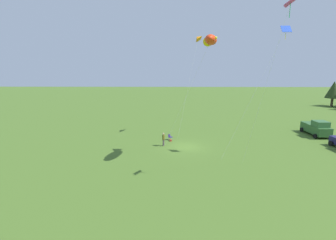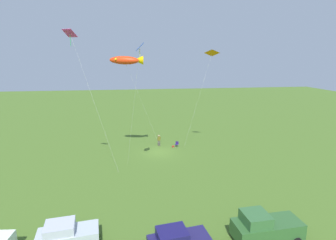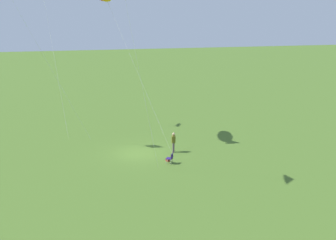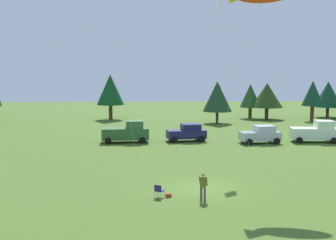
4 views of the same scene
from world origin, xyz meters
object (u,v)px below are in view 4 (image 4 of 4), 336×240
object	(u,v)px
kite_diamond_blue	(222,1)
car_silver_compact	(261,134)
car_navy_hatch	(187,133)
folding_chair	(159,190)
truck_green_flatbed	(127,132)
person_kite_flyer	(203,184)
truck_white_pickup	(316,132)
backpack_on_grass	(169,195)

from	to	relation	value
kite_diamond_blue	car_silver_compact	bearing A→B (deg)	54.65
car_navy_hatch	folding_chair	bearing A→B (deg)	-107.56
truck_green_flatbed	folding_chair	bearing A→B (deg)	-86.07
person_kite_flyer	kite_diamond_blue	bearing A→B (deg)	7.54
truck_white_pickup	truck_green_flatbed	bearing A→B (deg)	-176.91
person_kite_flyer	backpack_on_grass	xyz separation A→B (m)	(-2.03, 0.91, -0.91)
truck_green_flatbed	car_navy_hatch	size ratio (longest dim) A/B	1.16
folding_chair	truck_green_flatbed	size ratio (longest dim) A/B	0.16
backpack_on_grass	car_silver_compact	xyz separation A→B (m)	(10.95, 20.17, 0.84)
backpack_on_grass	kite_diamond_blue	world-z (taller)	kite_diamond_blue
person_kite_flyer	truck_green_flatbed	xyz separation A→B (m)	(-5.30, 22.52, 0.08)
car_navy_hatch	truck_white_pickup	xyz separation A→B (m)	(13.79, -1.37, 0.15)
truck_green_flatbed	person_kite_flyer	bearing A→B (deg)	-79.83
car_silver_compact	kite_diamond_blue	world-z (taller)	kite_diamond_blue
car_navy_hatch	truck_white_pickup	world-z (taller)	truck_white_pickup
backpack_on_grass	truck_white_pickup	distance (m)	26.81
person_kite_flyer	kite_diamond_blue	xyz separation A→B (m)	(3.18, 12.98, 12.63)
person_kite_flyer	folding_chair	bearing A→B (deg)	94.13
person_kite_flyer	backpack_on_grass	world-z (taller)	person_kite_flyer
truck_white_pickup	car_navy_hatch	bearing A→B (deg)	-179.87
truck_green_flatbed	truck_white_pickup	distance (m)	20.36
car_navy_hatch	person_kite_flyer	bearing A→B (deg)	-100.72
backpack_on_grass	kite_diamond_blue	distance (m)	18.87
truck_green_flatbed	car_navy_hatch	world-z (taller)	truck_green_flatbed
person_kite_flyer	truck_white_pickup	distance (m)	26.29
person_kite_flyer	truck_green_flatbed	size ratio (longest dim) A/B	0.34
backpack_on_grass	car_navy_hatch	world-z (taller)	car_navy_hatch
backpack_on_grass	car_navy_hatch	distance (m)	22.28
truck_white_pickup	folding_chair	bearing A→B (deg)	-124.63
car_silver_compact	kite_diamond_blue	xyz separation A→B (m)	(-5.75, -8.10, 12.70)
truck_green_flatbed	car_silver_compact	world-z (taller)	truck_green_flatbed
folding_chair	backpack_on_grass	distance (m)	0.72
car_navy_hatch	truck_white_pickup	size ratio (longest dim) A/B	0.85
kite_diamond_blue	folding_chair	bearing A→B (deg)	-115.53
car_navy_hatch	car_silver_compact	bearing A→B (deg)	-21.15
truck_green_flatbed	truck_white_pickup	world-z (taller)	same
truck_white_pickup	kite_diamond_blue	bearing A→B (deg)	-138.33
backpack_on_grass	truck_white_pickup	xyz separation A→B (m)	(17.07, 20.64, 0.99)
truck_green_flatbed	truck_white_pickup	xyz separation A→B (m)	(20.34, -0.97, 0.00)
truck_white_pickup	car_silver_compact	bearing A→B (deg)	-169.74
backpack_on_grass	truck_green_flatbed	size ratio (longest dim) A/B	0.06
person_kite_flyer	kite_diamond_blue	size ratio (longest dim) A/B	0.12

